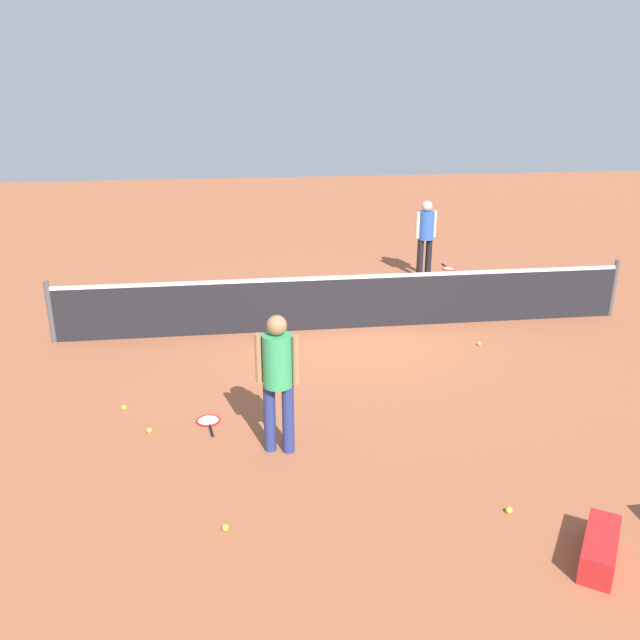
# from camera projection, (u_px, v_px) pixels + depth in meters

# --- Properties ---
(ground_plane) EXTENTS (40.00, 40.00, 0.00)m
(ground_plane) POSITION_uv_depth(u_px,v_px,m) (347.00, 328.00, 11.71)
(ground_plane) COLOR #9E5638
(court_net) EXTENTS (10.09, 0.09, 1.07)m
(court_net) POSITION_uv_depth(u_px,v_px,m) (347.00, 301.00, 11.54)
(court_net) COLOR #4C4C51
(court_net) RESTS_ON ground_plane
(player_near_side) EXTENTS (0.52, 0.42, 1.70)m
(player_near_side) POSITION_uv_depth(u_px,v_px,m) (278.00, 373.00, 7.47)
(player_near_side) COLOR navy
(player_near_side) RESTS_ON ground_plane
(player_far_side) EXTENTS (0.53, 0.42, 1.70)m
(player_far_side) POSITION_uv_depth(u_px,v_px,m) (426.00, 232.00, 14.50)
(player_far_side) COLOR black
(player_far_side) RESTS_ON ground_plane
(tennis_racket_near_player) EXTENTS (0.36, 0.60, 0.03)m
(tennis_racket_near_player) POSITION_uv_depth(u_px,v_px,m) (209.00, 421.00, 8.46)
(tennis_racket_near_player) COLOR red
(tennis_racket_near_player) RESTS_ON ground_plane
(tennis_racket_far_player) EXTENTS (0.33, 0.59, 0.03)m
(tennis_racket_far_player) POSITION_uv_depth(u_px,v_px,m) (448.00, 268.00, 15.43)
(tennis_racket_far_player) COLOR red
(tennis_racket_far_player) RESTS_ON ground_plane
(tennis_ball_near_player) EXTENTS (0.07, 0.07, 0.07)m
(tennis_ball_near_player) POSITION_uv_depth(u_px,v_px,m) (124.00, 408.00, 8.77)
(tennis_ball_near_player) COLOR #C6E033
(tennis_ball_near_player) RESTS_ON ground_plane
(tennis_ball_by_net) EXTENTS (0.07, 0.07, 0.07)m
(tennis_ball_by_net) POSITION_uv_depth(u_px,v_px,m) (479.00, 344.00, 10.92)
(tennis_ball_by_net) COLOR #C6E033
(tennis_ball_by_net) RESTS_ON ground_plane
(tennis_ball_midcourt) EXTENTS (0.07, 0.07, 0.07)m
(tennis_ball_midcourt) POSITION_uv_depth(u_px,v_px,m) (225.00, 528.00, 6.40)
(tennis_ball_midcourt) COLOR #C6E033
(tennis_ball_midcourt) RESTS_ON ground_plane
(tennis_ball_baseline) EXTENTS (0.07, 0.07, 0.07)m
(tennis_ball_baseline) POSITION_uv_depth(u_px,v_px,m) (509.00, 510.00, 6.66)
(tennis_ball_baseline) COLOR #C6E033
(tennis_ball_baseline) RESTS_ON ground_plane
(tennis_ball_stray_left) EXTENTS (0.07, 0.07, 0.07)m
(tennis_ball_stray_left) POSITION_uv_depth(u_px,v_px,m) (149.00, 430.00, 8.20)
(tennis_ball_stray_left) COLOR #C6E033
(tennis_ball_stray_left) RESTS_ON ground_plane
(equipment_bag) EXTENTS (0.69, 0.82, 0.28)m
(equipment_bag) POSITION_uv_depth(u_px,v_px,m) (600.00, 546.00, 5.99)
(equipment_bag) COLOR #B21E1E
(equipment_bag) RESTS_ON ground_plane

